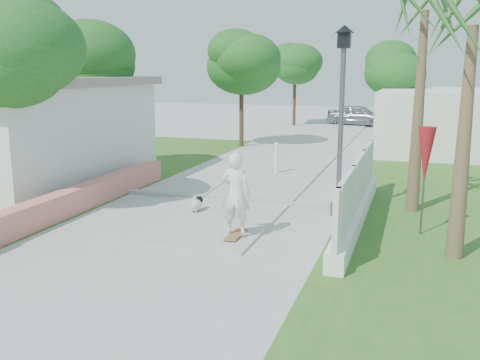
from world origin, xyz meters
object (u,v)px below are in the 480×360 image
at_px(bollard, 276,157).
at_px(skateboarder, 215,192).
at_px(street_lamp, 341,114).
at_px(patio_umbrella, 426,156).
at_px(dog, 196,204).
at_px(parked_car, 359,115).

relative_size(bollard, skateboarder, 0.49).
xyz_separation_m(street_lamp, skateboarder, (-2.49, -1.78, -1.64)).
distance_m(street_lamp, patio_umbrella, 2.27).
relative_size(skateboarder, dog, 3.57).
bearing_deg(patio_umbrella, street_lamp, 152.24).
bearing_deg(dog, parked_car, 91.40).
xyz_separation_m(skateboarder, parked_car, (0.68, 23.40, -0.13)).
relative_size(street_lamp, bollard, 4.07).
bearing_deg(skateboarder, patio_umbrella, -170.00).
distance_m(street_lamp, parked_car, 21.77).
bearing_deg(street_lamp, parked_car, 94.78).
bearing_deg(dog, bollard, 88.84).
height_order(skateboarder, parked_car, skateboarder).
relative_size(dog, parked_car, 0.16).
xyz_separation_m(street_lamp, patio_umbrella, (1.90, -1.00, -0.74)).
bearing_deg(parked_car, street_lamp, -164.09).
height_order(patio_umbrella, parked_car, patio_umbrella).
distance_m(skateboarder, dog, 1.30).
distance_m(bollard, parked_car, 17.15).
bearing_deg(street_lamp, skateboarder, -144.44).
bearing_deg(bollard, patio_umbrella, -50.09).
xyz_separation_m(skateboarder, dog, (-0.82, 0.83, -0.56)).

